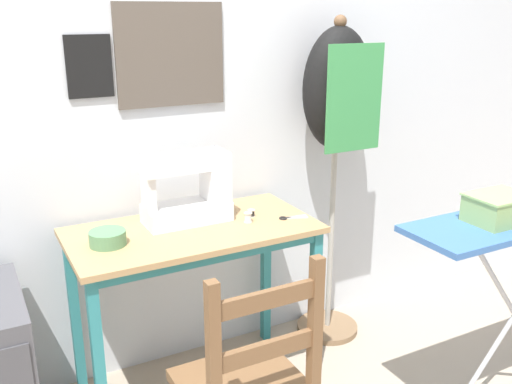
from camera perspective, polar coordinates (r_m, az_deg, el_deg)
The scene contains 9 objects.
wall_back at distance 2.54m, azimuth -9.51°, elevation 9.40°, with size 10.00×0.07×2.55m.
sewing_table at distance 2.40m, azimuth -6.14°, elevation -6.17°, with size 1.02×0.52×0.78m.
sewing_machine at distance 2.40m, azimuth -6.52°, elevation 0.24°, with size 0.37×0.17×0.32m.
fabric_bowl at distance 2.25m, azimuth -14.61°, elevation -4.43°, with size 0.14×0.14×0.06m.
scissors at distance 2.46m, azimuth 3.31°, elevation -2.59°, with size 0.13×0.06×0.01m.
thread_spool_near_machine at distance 2.41m, azimuth -0.80°, elevation -2.56°, with size 0.04×0.04×0.04m.
thread_spool_mid_table at distance 2.47m, azimuth -0.47°, elevation -2.13°, with size 0.03×0.03×0.03m.
dress_form at distance 2.74m, azimuth 8.12°, elevation 8.56°, with size 0.35×0.32×1.61m.
storage_box at distance 2.32m, azimuth 23.07°, elevation -1.50°, with size 0.23×0.17×0.11m.
Camera 1 is at (-0.80, -1.80, 1.63)m, focal length 40.00 mm.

